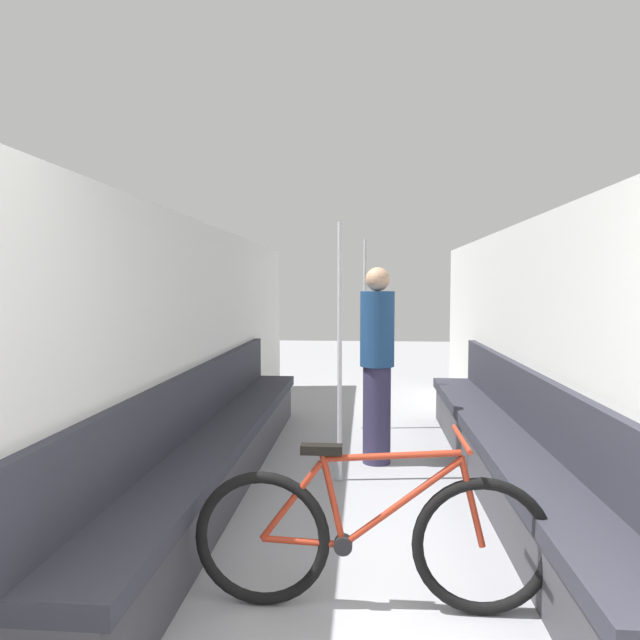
% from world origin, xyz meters
% --- Properties ---
extents(wall_left, '(0.10, 9.25, 2.09)m').
position_xyz_m(wall_left, '(-1.35, 3.02, 1.05)').
color(wall_left, silver).
rests_on(wall_left, ground).
extents(wall_right, '(0.10, 9.25, 2.09)m').
position_xyz_m(wall_right, '(1.35, 3.02, 1.05)').
color(wall_right, silver).
rests_on(wall_right, ground).
extents(bench_seat_row_left, '(0.47, 4.95, 0.93)m').
position_xyz_m(bench_seat_row_left, '(-1.09, 3.20, 0.31)').
color(bench_seat_row_left, '#3D3D42').
rests_on(bench_seat_row_left, ground).
extents(bench_seat_row_right, '(0.47, 4.95, 0.93)m').
position_xyz_m(bench_seat_row_right, '(1.09, 3.20, 0.31)').
color(bench_seat_row_right, '#3D3D42').
rests_on(bench_seat_row_right, ground).
extents(bicycle, '(1.73, 0.46, 0.86)m').
position_xyz_m(bicycle, '(0.06, 1.61, 0.35)').
color(bicycle, black).
rests_on(bicycle, ground).
extents(grab_pole_near, '(0.08, 0.08, 2.07)m').
position_xyz_m(grab_pole_near, '(-0.17, 3.44, 1.01)').
color(grab_pole_near, gray).
rests_on(grab_pole_near, ground).
extents(grab_pole_far, '(0.08, 0.08, 2.07)m').
position_xyz_m(grab_pole_far, '(0.02, 5.13, 1.01)').
color(grab_pole_far, gray).
rests_on(grab_pole_far, ground).
extents(passenger_standing, '(0.30, 0.30, 1.73)m').
position_xyz_m(passenger_standing, '(0.13, 3.92, 0.90)').
color(passenger_standing, '#332D4C').
rests_on(passenger_standing, ground).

